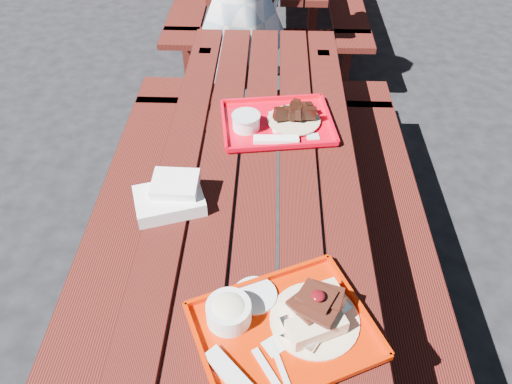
# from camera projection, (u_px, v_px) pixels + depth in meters

# --- Properties ---
(ground) EXTENTS (60.00, 60.00, 0.00)m
(ground) POSITION_uv_depth(u_px,v_px,m) (257.00, 297.00, 2.33)
(ground) COLOR black
(ground) RESTS_ON ground
(picnic_table_near) EXTENTS (1.41, 2.40, 0.75)m
(picnic_table_near) POSITION_uv_depth(u_px,v_px,m) (257.00, 214.00, 1.95)
(picnic_table_near) COLOR #4C170E
(picnic_table_near) RESTS_ON ground
(near_tray) EXTENTS (0.57, 0.52, 0.15)m
(near_tray) POSITION_uv_depth(u_px,v_px,m) (281.00, 320.00, 1.35)
(near_tray) COLOR #C11F00
(near_tray) RESTS_ON picnic_table_near
(far_tray) EXTENTS (0.49, 0.41, 0.08)m
(far_tray) POSITION_uv_depth(u_px,v_px,m) (275.00, 122.00, 2.03)
(far_tray) COLOR red
(far_tray) RESTS_ON picnic_table_near
(white_cloth) EXTENTS (0.27, 0.23, 0.09)m
(white_cloth) POSITION_uv_depth(u_px,v_px,m) (171.00, 196.00, 1.69)
(white_cloth) COLOR white
(white_cloth) RESTS_ON picnic_table_near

